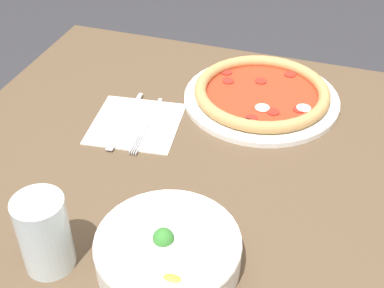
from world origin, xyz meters
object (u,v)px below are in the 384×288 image
Objects in this scene: pizza at (262,94)px; bowl at (168,250)px; fork at (148,124)px; glass at (44,234)px; knife at (127,118)px.

bowl reaches higher than pizza.
bowl reaches higher than fork.
bowl is (0.04, 0.49, 0.01)m from pizza.
pizza is at bearing 124.45° from fork.
glass is at bearing 17.50° from bowl.
fork is 0.38m from glass.
pizza is 0.30m from knife.
pizza reaches higher than knife.
fork is 0.93× the size of knife.
bowl is 0.36m from fork.
knife is at bearing -102.92° from fork.
bowl is 1.72× the size of glass.
pizza is at bearing 117.35° from knife.
glass is at bearing 68.96° from pizza.
pizza reaches higher than fork.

